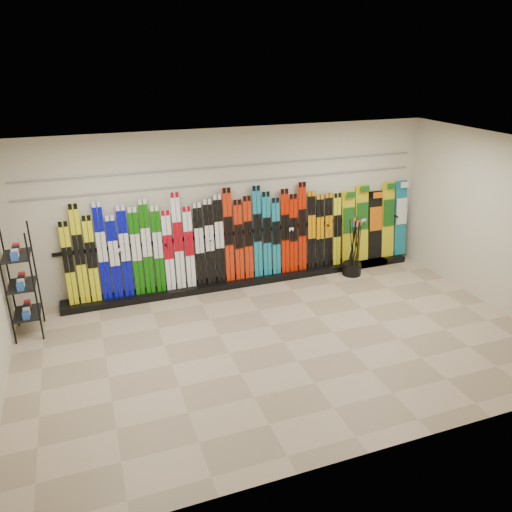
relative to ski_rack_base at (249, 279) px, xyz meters
name	(u,v)px	position (x,y,z in m)	size (l,w,h in m)	color
floor	(283,342)	(-0.22, -2.28, -0.06)	(8.00, 8.00, 0.00)	gray
back_wall	(233,208)	(-0.22, 0.22, 1.44)	(8.00, 8.00, 0.00)	beige
right_wall	(499,224)	(3.78, -2.28, 1.44)	(5.00, 5.00, 0.00)	beige
ceiling	(288,151)	(-0.22, -2.28, 2.94)	(8.00, 8.00, 0.00)	silver
ski_rack_base	(249,279)	(0.00, 0.00, 0.00)	(8.00, 0.40, 0.12)	black
skis	(214,242)	(-0.69, 0.03, 0.88)	(5.38, 0.19, 1.82)	yellow
snowboards	(375,223)	(2.87, 0.08, 0.83)	(1.56, 0.25, 1.60)	gold
accessory_rack	(22,282)	(-3.97, -0.58, 0.84)	(0.40, 0.60, 1.79)	black
pole_bin	(352,269)	(2.11, -0.37, 0.07)	(0.38, 0.38, 0.25)	black
ski_poles	(355,248)	(2.10, -0.42, 0.55)	(0.31, 0.34, 1.18)	black
slatwall_rail_0	(233,182)	(-0.22, 0.20, 1.94)	(7.60, 0.02, 0.03)	gray
slatwall_rail_1	(233,166)	(-0.22, 0.20, 2.24)	(7.60, 0.02, 0.03)	gray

